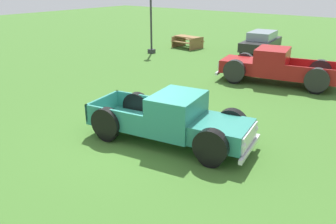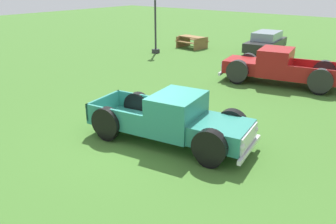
{
  "view_description": "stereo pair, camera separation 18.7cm",
  "coord_description": "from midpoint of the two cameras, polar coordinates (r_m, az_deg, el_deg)",
  "views": [
    {
      "loc": [
        6.08,
        -7.01,
        4.39
      ],
      "look_at": [
        0.52,
        0.2,
        0.9
      ],
      "focal_mm": 37.06,
      "sensor_mm": 36.0,
      "label": 1
    },
    {
      "loc": [
        6.23,
        -6.9,
        4.39
      ],
      "look_at": [
        0.52,
        0.2,
        0.9
      ],
      "focal_mm": 37.06,
      "sensor_mm": 36.0,
      "label": 2
    }
  ],
  "objects": [
    {
      "name": "picnic_table",
      "position": [
        24.15,
        4.19,
        11.63
      ],
      "size": [
        1.94,
        1.66,
        0.78
      ],
      "color": "olive",
      "rests_on": "ground_plane"
    },
    {
      "name": "pickup_truck_foreground",
      "position": [
        9.69,
        2.34,
        -1.49
      ],
      "size": [
        4.99,
        2.54,
        1.46
      ],
      "color": "#2D8475",
      "rests_on": "ground_plane"
    },
    {
      "name": "sedan_distant_b",
      "position": [
        23.1,
        16.04,
        10.99
      ],
      "size": [
        2.14,
        4.19,
        1.34
      ],
      "color": "black",
      "rests_on": "ground_plane"
    },
    {
      "name": "lamp_post_far",
      "position": [
        22.11,
        -1.84,
        14.67
      ],
      "size": [
        0.36,
        0.36,
        3.75
      ],
      "color": "#2D2D33",
      "rests_on": "ground_plane"
    },
    {
      "name": "pickup_truck_behind_right",
      "position": [
        16.3,
        17.24,
        7.11
      ],
      "size": [
        5.37,
        2.84,
        1.56
      ],
      "color": "maroon",
      "rests_on": "ground_plane"
    },
    {
      "name": "ground_plane",
      "position": [
        10.28,
        -2.42,
        -4.35
      ],
      "size": [
        80.0,
        80.0,
        0.0
      ],
      "primitive_type": "plane",
      "color": "#3D6B28"
    }
  ]
}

